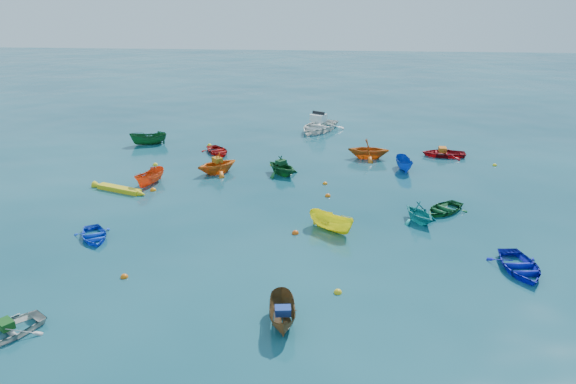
# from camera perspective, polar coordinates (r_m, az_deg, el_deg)

# --- Properties ---
(ground) EXTENTS (160.00, 160.00, 0.00)m
(ground) POSITION_cam_1_polar(r_m,az_deg,el_deg) (29.01, -0.83, -4.23)
(ground) COLOR #093344
(ground) RESTS_ON ground
(dinghy_blue_sw) EXTENTS (2.87, 3.14, 0.53)m
(dinghy_blue_sw) POSITION_cam_1_polar(r_m,az_deg,el_deg) (30.10, -19.07, -4.49)
(dinghy_blue_sw) COLOR blue
(dinghy_blue_sw) RESTS_ON ground
(dinghy_white_near) EXTENTS (3.37, 3.54, 0.60)m
(dinghy_white_near) POSITION_cam_1_polar(r_m,az_deg,el_deg) (23.70, -26.82, -12.91)
(dinghy_white_near) COLOR beige
(dinghy_white_near) RESTS_ON ground
(sampan_brown_mid) EXTENTS (1.35, 2.84, 1.06)m
(sampan_brown_mid) POSITION_cam_1_polar(r_m,az_deg,el_deg) (21.93, -0.53, -13.23)
(sampan_brown_mid) COLOR brown
(sampan_brown_mid) RESTS_ON ground
(dinghy_blue_se) EXTENTS (2.63, 3.45, 0.67)m
(dinghy_blue_se) POSITION_cam_1_polar(r_m,az_deg,el_deg) (27.52, 22.45, -7.41)
(dinghy_blue_se) COLOR #0D16A7
(dinghy_blue_se) RESTS_ON ground
(dinghy_orange_w) EXTENTS (3.80, 3.76, 1.52)m
(dinghy_orange_w) POSITION_cam_1_polar(r_m,az_deg,el_deg) (38.30, -7.20, 1.93)
(dinghy_orange_w) COLOR orange
(dinghy_orange_w) RESTS_ON ground
(sampan_yellow_mid) EXTENTS (2.85, 2.51, 1.08)m
(sampan_yellow_mid) POSITION_cam_1_polar(r_m,az_deg,el_deg) (29.43, 4.41, -3.92)
(sampan_yellow_mid) COLOR #FFF016
(sampan_yellow_mid) RESTS_ON ground
(dinghy_green_e) EXTENTS (3.34, 3.36, 0.57)m
(dinghy_green_e) POSITION_cam_1_polar(r_m,az_deg,el_deg) (32.85, 15.51, -1.94)
(dinghy_green_e) COLOR #145629
(dinghy_green_e) RESTS_ON ground
(dinghy_cyan_se) EXTENTS (2.84, 2.96, 1.21)m
(dinghy_cyan_se) POSITION_cam_1_polar(r_m,az_deg,el_deg) (31.23, 13.12, -2.93)
(dinghy_cyan_se) COLOR teal
(dinghy_cyan_se) RESTS_ON ground
(sampan_orange_n) EXTENTS (1.80, 2.90, 1.05)m
(sampan_orange_n) POSITION_cam_1_polar(r_m,az_deg,el_deg) (36.91, -13.78, 0.75)
(sampan_orange_n) COLOR #EE4C16
(sampan_orange_n) RESTS_ON ground
(dinghy_green_n) EXTENTS (3.42, 3.42, 1.37)m
(dinghy_green_n) POSITION_cam_1_polar(r_m,az_deg,el_deg) (37.70, -0.61, 1.80)
(dinghy_green_n) COLOR #135523
(dinghy_green_n) RESTS_ON ground
(dinghy_red_ne) EXTENTS (3.23, 2.39, 0.65)m
(dinghy_red_ne) POSITION_cam_1_polar(r_m,az_deg,el_deg) (43.28, 15.49, 3.55)
(dinghy_red_ne) COLOR #A50D15
(dinghy_red_ne) RESTS_ON ground
(sampan_blue_far) EXTENTS (1.23, 2.67, 1.00)m
(sampan_blue_far) POSITION_cam_1_polar(r_m,az_deg,el_deg) (39.46, 11.70, 2.23)
(sampan_blue_far) COLOR #0D3FAB
(sampan_blue_far) RESTS_ON ground
(dinghy_red_far) EXTENTS (3.19, 3.40, 0.57)m
(dinghy_red_far) POSITION_cam_1_polar(r_m,az_deg,el_deg) (42.73, -7.15, 3.93)
(dinghy_red_far) COLOR #B4110F
(dinghy_red_far) RESTS_ON ground
(dinghy_orange_far) EXTENTS (3.07, 2.68, 1.56)m
(dinghy_orange_far) POSITION_cam_1_polar(r_m,az_deg,el_deg) (41.58, 8.13, 3.41)
(dinghy_orange_far) COLOR #C85912
(dinghy_orange_far) RESTS_ON ground
(sampan_green_far) EXTENTS (3.05, 1.94, 1.10)m
(sampan_green_far) POSITION_cam_1_polar(r_m,az_deg,el_deg) (46.00, -13.95, 4.70)
(sampan_green_far) COLOR #114C22
(sampan_green_far) RESTS_ON ground
(kayak_yellow) EXTENTS (3.71, 1.84, 0.37)m
(kayak_yellow) POSITION_cam_1_polar(r_m,az_deg,el_deg) (36.24, -16.75, 0.08)
(kayak_yellow) COLOR yellow
(kayak_yellow) RESTS_ON ground
(motorboat_white) EXTENTS (5.30, 5.87, 1.60)m
(motorboat_white) POSITION_cam_1_polar(r_m,az_deg,el_deg) (48.97, 3.09, 6.25)
(motorboat_white) COLOR white
(motorboat_white) RESTS_ON ground
(tarp_green_a) EXTENTS (0.78, 0.75, 0.30)m
(tarp_green_a) POSITION_cam_1_polar(r_m,az_deg,el_deg) (23.50, -26.78, -11.91)
(tarp_green_a) COLOR #134F17
(tarp_green_a) RESTS_ON dinghy_white_near
(tarp_blue_a) EXTENTS (0.65, 0.52, 0.29)m
(tarp_blue_a) POSITION_cam_1_polar(r_m,az_deg,el_deg) (21.43, -0.52, -11.96)
(tarp_blue_a) COLOR navy
(tarp_blue_a) RESTS_ON sampan_brown_mid
(tarp_orange_a) EXTENTS (0.82, 0.84, 0.33)m
(tarp_orange_a) POSITION_cam_1_polar(r_m,az_deg,el_deg) (38.04, -7.20, 3.26)
(tarp_orange_a) COLOR #B16B12
(tarp_orange_a) RESTS_ON dinghy_orange_w
(tarp_green_b) EXTENTS (0.78, 0.78, 0.30)m
(tarp_green_b) POSITION_cam_1_polar(r_m,az_deg,el_deg) (37.51, -0.72, 3.04)
(tarp_green_b) COLOR #0F3F1C
(tarp_green_b) RESTS_ON dinghy_green_n
(tarp_orange_b) EXTENTS (0.57, 0.73, 0.34)m
(tarp_orange_b) POSITION_cam_1_polar(r_m,az_deg,el_deg) (43.13, 15.43, 4.18)
(tarp_orange_b) COLOR #D06115
(tarp_orange_b) RESTS_ON dinghy_red_ne
(buoy_or_a) EXTENTS (0.34, 0.34, 0.34)m
(buoy_or_a) POSITION_cam_1_polar(r_m,az_deg,el_deg) (25.97, -16.29, -8.33)
(buoy_or_a) COLOR #DD610C
(buoy_or_a) RESTS_ON ground
(buoy_ye_a) EXTENTS (0.35, 0.35, 0.35)m
(buoy_ye_a) POSITION_cam_1_polar(r_m,az_deg,el_deg) (23.91, 5.08, -10.17)
(buoy_ye_a) COLOR gold
(buoy_ye_a) RESTS_ON ground
(buoy_or_b) EXTENTS (0.36, 0.36, 0.36)m
(buoy_or_b) POSITION_cam_1_polar(r_m,az_deg,el_deg) (29.00, 0.75, -4.24)
(buoy_or_b) COLOR #E14E0C
(buoy_or_b) RESTS_ON ground
(buoy_ye_b) EXTENTS (0.36, 0.36, 0.36)m
(buoy_ye_b) POSITION_cam_1_polar(r_m,az_deg,el_deg) (40.70, -13.33, 2.67)
(buoy_ye_b) COLOR yellow
(buoy_ye_b) RESTS_ON ground
(buoy_or_c) EXTENTS (0.38, 0.38, 0.38)m
(buoy_or_c) POSITION_cam_1_polar(r_m,az_deg,el_deg) (35.80, -13.53, 0.14)
(buoy_or_c) COLOR orange
(buoy_or_c) RESTS_ON ground
(buoy_ye_c) EXTENTS (0.32, 0.32, 0.32)m
(buoy_ye_c) POSITION_cam_1_polar(r_m,az_deg,el_deg) (39.63, -1.63, 2.75)
(buoy_ye_c) COLOR yellow
(buoy_ye_c) RESTS_ON ground
(buoy_or_d) EXTENTS (0.35, 0.35, 0.35)m
(buoy_or_d) POSITION_cam_1_polar(r_m,az_deg,el_deg) (33.96, 4.07, -0.45)
(buoy_or_d) COLOR orange
(buoy_or_d) RESTS_ON ground
(buoy_ye_d) EXTENTS (0.34, 0.34, 0.34)m
(buoy_ye_d) POSITION_cam_1_polar(r_m,az_deg,el_deg) (44.80, -7.98, 4.69)
(buoy_ye_d) COLOR yellow
(buoy_ye_d) RESTS_ON ground
(buoy_or_e) EXTENTS (0.31, 0.31, 0.31)m
(buoy_or_e) POSITION_cam_1_polar(r_m,az_deg,el_deg) (35.99, 3.78, 0.81)
(buoy_or_e) COLOR orange
(buoy_or_e) RESTS_ON ground
(buoy_ye_e) EXTENTS (0.31, 0.31, 0.31)m
(buoy_ye_e) POSITION_cam_1_polar(r_m,az_deg,el_deg) (42.10, 20.25, 2.53)
(buoy_ye_e) COLOR yellow
(buoy_ye_e) RESTS_ON ground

